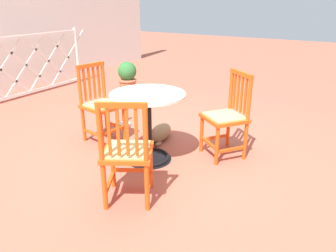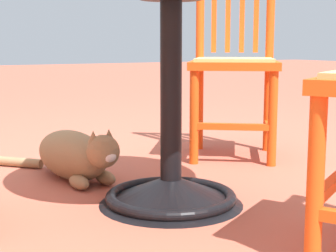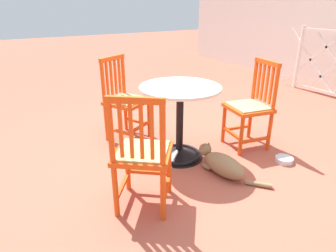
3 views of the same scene
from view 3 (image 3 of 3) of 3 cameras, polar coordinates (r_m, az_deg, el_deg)
name	(u,v)px [view 3 (image 3 of 3)]	position (r m, az deg, el deg)	size (l,w,h in m)	color
ground_plane	(177,161)	(2.93, 1.73, -6.79)	(24.00, 24.00, 0.00)	#AD5642
cafe_table	(180,131)	(2.89, 2.23, -0.91)	(0.76, 0.76, 0.73)	black
orange_chair_near_fence	(251,107)	(3.20, 15.56, 3.45)	(0.46, 0.46, 0.91)	#E04C14
orange_chair_at_corner	(125,101)	(3.31, -8.27, 4.75)	(0.54, 0.54, 0.91)	#E04C14
orange_chair_by_planter	(142,155)	(2.14, -4.99, -5.59)	(0.56, 0.56, 0.91)	#E04C14
tabby_cat	(221,164)	(2.75, 10.19, -7.12)	(0.71, 0.35, 0.23)	#8E704C
pet_water_bowl	(284,160)	(3.12, 21.39, -6.06)	(0.17, 0.17, 0.05)	silver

